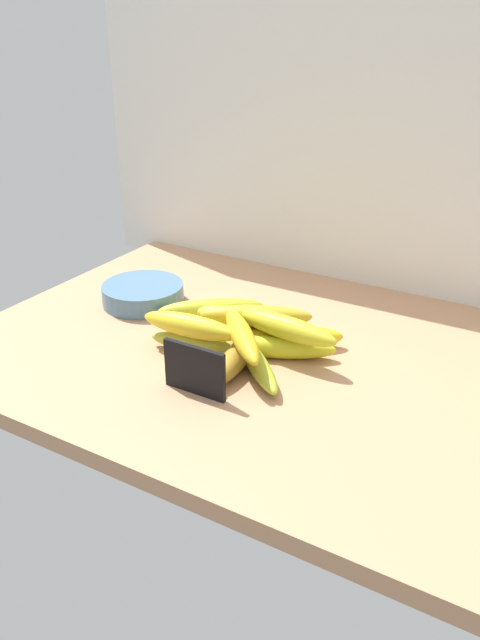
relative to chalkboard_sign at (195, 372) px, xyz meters
The scene contains 17 objects.
counter_top 19.39cm from the chalkboard_sign, 77.95° to the left, with size 110.00×76.00×3.00cm, color tan.
back_wall 63.89cm from the chalkboard_sign, 86.11° to the left, with size 130.00×2.00×70.00cm, color silver.
chalkboard_sign is the anchor object (origin of this frame).
fruit_bowl 36.95cm from the chalkboard_sign, 140.99° to the left, with size 16.83×16.83×4.16cm, color #4C7292.
banana_0 18.53cm from the chalkboard_sign, 86.06° to the left, with size 18.93×3.37×3.37cm, color gold.
banana_1 13.09cm from the chalkboard_sign, 119.10° to the left, with size 19.32×3.59×3.59cm, color #A9B334.
banana_2 18.07cm from the chalkboard_sign, 69.94° to the left, with size 20.01×3.99×3.99cm, color gold.
banana_3 21.48cm from the chalkboard_sign, 91.54° to the left, with size 19.23×3.75×3.75cm, color yellow.
banana_4 24.36cm from the chalkboard_sign, 107.30° to the left, with size 15.14×4.04×4.04cm, color gold.
banana_5 27.32cm from the chalkboard_sign, 117.33° to the left, with size 20.98×4.12×4.12cm, color gold.
banana_6 10.89cm from the chalkboard_sign, 81.26° to the left, with size 19.01×4.13×4.13cm, color #A67E28.
banana_7 11.91cm from the chalkboard_sign, 61.94° to the left, with size 19.18×3.39×3.39cm, color #A6B32E.
banana_8 22.03cm from the chalkboard_sign, 72.49° to the left, with size 18.75×4.37×4.37cm, color yellow.
banana_9 18.72cm from the chalkboard_sign, 66.92° to the left, with size 19.67×4.10×4.10cm, color gold.
banana_10 11.29cm from the chalkboard_sign, 78.47° to the left, with size 19.66×3.69×3.69cm, color gold.
banana_11 12.79cm from the chalkboard_sign, 127.38° to the left, with size 18.54×4.04×4.04cm, color yellow.
banana_12 19.74cm from the chalkboard_sign, 89.81° to the left, with size 20.23×4.05×4.05cm, color gold.
Camera 1 is at (44.65, -87.40, 57.01)cm, focal length 35.03 mm.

